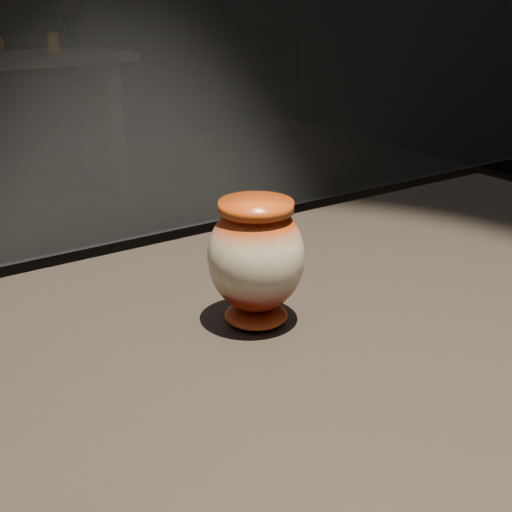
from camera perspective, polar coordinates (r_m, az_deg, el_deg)
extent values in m
cube|color=black|center=(0.84, -5.65, -10.74)|extent=(2.00, 0.80, 0.05)
ellipsoid|color=#691409|center=(0.93, 0.00, -4.71)|extent=(0.09, 0.09, 0.02)
ellipsoid|color=beige|center=(0.90, 0.00, -0.06)|extent=(0.13, 0.13, 0.14)
cylinder|color=#C04012|center=(0.88, 0.00, 3.98)|extent=(0.10, 0.10, 0.01)
cube|color=black|center=(4.79, -12.19, 10.11)|extent=(0.08, 0.50, 0.85)
cylinder|color=#9A6A16|center=(4.61, -15.88, 16.08)|extent=(0.07, 0.07, 0.12)
imported|color=black|center=(5.36, -12.98, 15.77)|extent=(0.74, 0.70, 1.69)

